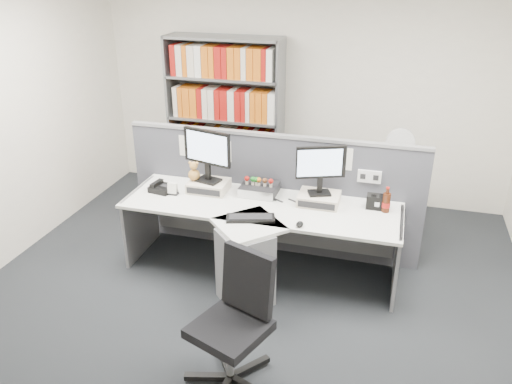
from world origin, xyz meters
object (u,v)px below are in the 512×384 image
(desk, at_px, (254,240))
(shelving_unit, at_px, (225,122))
(monitor_right, at_px, (321,166))
(speaker, at_px, (377,202))
(desk_fan, at_px, (400,146))
(cola_bottle, at_px, (386,203))
(office_chair, at_px, (236,318))
(desktop_pc, at_px, (259,189))
(desk_calendar, at_px, (173,189))
(filing_cabinet, at_px, (393,202))
(monitor_left, at_px, (207,151))
(desk_phone, at_px, (161,188))
(keyboard, at_px, (251,218))
(mouse, at_px, (300,224))

(desk, relative_size, shelving_unit, 1.30)
(monitor_right, xyz_separation_m, shelving_unit, (-1.42, 1.47, -0.12))
(speaker, relative_size, desk_fan, 0.39)
(cola_bottle, height_order, office_chair, office_chair)
(desktop_pc, bearing_deg, desk_calendar, -162.92)
(shelving_unit, bearing_deg, desk, -64.04)
(desk_calendar, distance_m, shelving_unit, 1.66)
(desk_calendar, bearing_deg, desk_fan, 29.88)
(monitor_right, xyz_separation_m, filing_cabinet, (0.68, 1.02, -0.75))
(cola_bottle, relative_size, filing_cabinet, 0.35)
(monitor_left, xyz_separation_m, desktop_pc, (0.50, 0.07, -0.37))
(speaker, distance_m, cola_bottle, 0.09)
(monitor_left, bearing_deg, cola_bottle, -0.01)
(desk_phone, distance_m, desk_calendar, 0.15)
(monitor_right, bearing_deg, keyboard, -137.68)
(mouse, xyz_separation_m, speaker, (0.62, 0.53, 0.05))
(monitor_left, xyz_separation_m, shelving_unit, (-0.32, 1.46, -0.16))
(desk_phone, distance_m, office_chair, 1.91)
(mouse, relative_size, desk_calendar, 0.82)
(monitor_left, bearing_deg, filing_cabinet, 29.71)
(mouse, distance_m, speaker, 0.82)
(keyboard, bearing_deg, desktop_pc, 97.46)
(desk_calendar, xyz_separation_m, cola_bottle, (2.01, 0.18, 0.04))
(desk_phone, relative_size, desk_fan, 0.47)
(speaker, relative_size, shelving_unit, 0.10)
(monitor_right, distance_m, office_chair, 1.71)
(cola_bottle, bearing_deg, desk_calendar, -174.87)
(monitor_right, distance_m, filing_cabinet, 1.43)
(cola_bottle, height_order, desk_fan, desk_fan)
(keyboard, height_order, shelving_unit, shelving_unit)
(keyboard, xyz_separation_m, office_chair, (0.22, -1.10, -0.20))
(desktop_pc, relative_size, shelving_unit, 0.18)
(keyboard, distance_m, shelving_unit, 2.15)
(desk_phone, bearing_deg, desk_fan, 27.44)
(monitor_right, bearing_deg, desk_phone, -174.82)
(desk_calendar, height_order, shelving_unit, shelving_unit)
(desk_calendar, bearing_deg, office_chair, -52.02)
(desktop_pc, height_order, cola_bottle, cola_bottle)
(monitor_left, bearing_deg, desktop_pc, 7.49)
(speaker, bearing_deg, desk_fan, 81.28)
(speaker, distance_m, filing_cabinet, 1.07)
(cola_bottle, xyz_separation_m, shelving_unit, (-2.03, 1.47, 0.17))
(monitor_right, relative_size, speaker, 2.38)
(desktop_pc, bearing_deg, desk_fan, 36.59)
(mouse, bearing_deg, desktop_pc, 132.98)
(desk_calendar, bearing_deg, speaker, 6.69)
(speaker, height_order, filing_cabinet, speaker)
(desk, distance_m, shelving_unit, 2.12)
(keyboard, bearing_deg, monitor_right, 42.32)
(desk, height_order, mouse, mouse)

